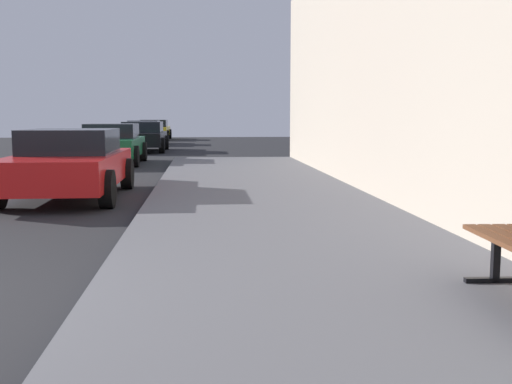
{
  "coord_description": "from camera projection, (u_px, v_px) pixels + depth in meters",
  "views": [
    {
      "loc": [
        2.94,
        -4.44,
        1.52
      ],
      "look_at": [
        3.6,
        3.14,
        0.57
      ],
      "focal_mm": 42.94,
      "sensor_mm": 36.0,
      "label": 1
    }
  ],
  "objects": [
    {
      "name": "sidewalk",
      "position": [
        344.0,
        306.0,
        4.65
      ],
      "size": [
        4.0,
        32.0,
        0.15
      ],
      "primitive_type": "cube",
      "color": "#5B5B60",
      "rests_on": "ground_plane"
    },
    {
      "name": "car_green",
      "position": [
        112.0,
        144.0,
        19.32
      ],
      "size": [
        1.95,
        4.01,
        1.27
      ],
      "rotation": [
        0.0,
        0.0,
        3.14
      ],
      "color": "#196638",
      "rests_on": "ground_plane"
    },
    {
      "name": "car_black",
      "position": [
        143.0,
        136.0,
        26.28
      ],
      "size": [
        2.04,
        4.5,
        1.27
      ],
      "rotation": [
        0.0,
        0.0,
        3.14
      ],
      "color": "black",
      "rests_on": "ground_plane"
    },
    {
      "name": "car_white",
      "position": [
        144.0,
        132.0,
        32.82
      ],
      "size": [
        2.01,
        4.19,
        1.27
      ],
      "rotation": [
        0.0,
        0.0,
        3.14
      ],
      "color": "white",
      "rests_on": "ground_plane"
    },
    {
      "name": "car_yellow",
      "position": [
        154.0,
        129.0,
        39.44
      ],
      "size": [
        2.06,
        4.6,
        1.27
      ],
      "rotation": [
        0.0,
        0.0,
        3.14
      ],
      "color": "yellow",
      "rests_on": "ground_plane"
    },
    {
      "name": "car_red",
      "position": [
        70.0,
        163.0,
        11.34
      ],
      "size": [
        2.0,
        4.21,
        1.27
      ],
      "rotation": [
        0.0,
        0.0,
        3.14
      ],
      "color": "red",
      "rests_on": "ground_plane"
    }
  ]
}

